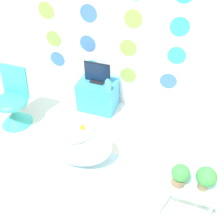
{
  "coord_description": "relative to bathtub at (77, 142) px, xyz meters",
  "views": [
    {
      "loc": [
        1.14,
        -1.0,
        2.6
      ],
      "look_at": [
        0.43,
        1.03,
        0.75
      ],
      "focal_mm": 42.0,
      "sensor_mm": 36.0,
      "label": 1
    }
  ],
  "objects": [
    {
      "name": "wall_back_dotted",
      "position": [
        -0.02,
        1.26,
        1.04
      ],
      "size": [
        4.4,
        0.05,
        2.6
      ],
      "color": "white",
      "rests_on": "ground_plane"
    },
    {
      "name": "potted_plant_right",
      "position": [
        1.46,
        -0.29,
        0.35
      ],
      "size": [
        0.19,
        0.19,
        0.27
      ],
      "color": "#8C6B4C",
      "rests_on": "side_table"
    },
    {
      "name": "chair",
      "position": [
        -1.11,
        0.29,
        0.01
      ],
      "size": [
        0.46,
        0.46,
        0.84
      ],
      "color": "#38B2A3",
      "rests_on": "ground_plane"
    },
    {
      "name": "bathtub",
      "position": [
        0.0,
        0.0,
        0.0
      ],
      "size": [
        0.87,
        0.56,
        0.5
      ],
      "color": "white",
      "rests_on": "ground_plane"
    },
    {
      "name": "tv_cabinet",
      "position": [
        -0.12,
        1.0,
        -0.02
      ],
      "size": [
        0.55,
        0.41,
        0.46
      ],
      "color": "#389ED6",
      "rests_on": "ground_plane"
    },
    {
      "name": "ground_plane",
      "position": [
        -0.02,
        -0.91,
        -0.25
      ],
      "size": [
        12.0,
        12.0,
        0.0
      ],
      "primitive_type": "plane",
      "color": "silver"
    },
    {
      "name": "rubber_duck",
      "position": [
        0.09,
        -0.0,
        0.28
      ],
      "size": [
        0.06,
        0.07,
        0.07
      ],
      "color": "yellow",
      "rests_on": "bathtub"
    },
    {
      "name": "tv",
      "position": [
        -0.12,
        1.0,
        0.35
      ],
      "size": [
        0.38,
        0.12,
        0.31
      ],
      "color": "black",
      "rests_on": "tv_cabinet"
    },
    {
      "name": "vase",
      "position": [
        0.09,
        0.85,
        0.29
      ],
      "size": [
        0.08,
        0.08,
        0.18
      ],
      "color": "#51B2AD",
      "rests_on": "tv_cabinet"
    },
    {
      "name": "side_table",
      "position": [
        1.34,
        -0.31,
        0.1
      ],
      "size": [
        0.5,
        0.3,
        0.44
      ],
      "color": "#99E0D8",
      "rests_on": "ground_plane"
    },
    {
      "name": "potted_plant_left",
      "position": [
        1.23,
        -0.31,
        0.32
      ],
      "size": [
        0.17,
        0.17,
        0.25
      ],
      "color": "#8C6B4C",
      "rests_on": "side_table"
    },
    {
      "name": "rug",
      "position": [
        -0.0,
        -0.14,
        -0.25
      ],
      "size": [
        0.97,
        0.65,
        0.01
      ],
      "color": "silver",
      "rests_on": "ground_plane"
    }
  ]
}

